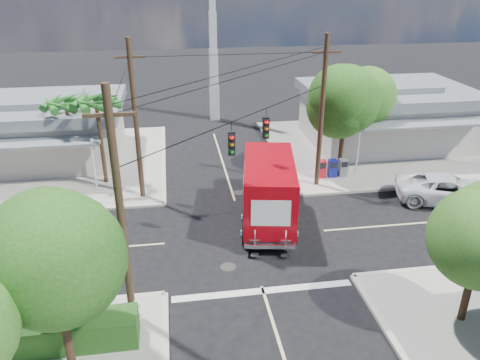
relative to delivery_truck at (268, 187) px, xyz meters
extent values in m
plane|color=black|center=(-1.47, -1.86, -1.76)|extent=(120.00, 120.00, 0.00)
cube|color=gray|center=(9.53, 9.14, -1.69)|extent=(14.00, 14.00, 0.14)
cube|color=#B9B4A4|center=(2.53, 9.14, -1.69)|extent=(0.25, 14.00, 0.14)
cube|color=#B9B4A4|center=(9.53, 2.14, -1.69)|extent=(14.00, 0.25, 0.14)
cube|color=gray|center=(-12.47, 9.14, -1.69)|extent=(14.00, 14.00, 0.14)
cube|color=#B9B4A4|center=(-5.47, 9.14, -1.69)|extent=(0.25, 14.00, 0.14)
cube|color=#B9B4A4|center=(-12.47, 2.14, -1.69)|extent=(14.00, 0.25, 0.14)
cube|color=beige|center=(-1.47, 8.14, -1.75)|extent=(0.12, 12.00, 0.01)
cube|color=beige|center=(8.53, -1.86, -1.75)|extent=(12.00, 0.12, 0.01)
cube|color=beige|center=(-11.47, -1.86, -1.75)|extent=(12.00, 0.12, 0.01)
cube|color=silver|center=(-1.47, -6.16, -1.75)|extent=(7.50, 0.40, 0.01)
cube|color=beige|center=(11.03, 10.14, 0.08)|extent=(11.00, 8.00, 3.40)
cube|color=gray|center=(11.03, 10.14, 2.13)|extent=(11.80, 8.80, 0.70)
cube|color=gray|center=(11.03, 10.14, 2.63)|extent=(6.05, 4.40, 0.50)
cube|color=gray|center=(11.03, 5.24, 1.28)|extent=(9.90, 1.80, 0.15)
cylinder|color=silver|center=(6.63, 4.44, -0.17)|extent=(0.12, 0.12, 2.90)
cube|color=beige|center=(-13.47, 10.64, -0.02)|extent=(10.00, 8.00, 3.20)
cube|color=gray|center=(-13.47, 10.64, 1.93)|extent=(10.80, 8.80, 0.70)
cube|color=gray|center=(-13.47, 10.64, 2.43)|extent=(5.50, 4.40, 0.50)
cube|color=gray|center=(-13.47, 5.74, 1.08)|extent=(9.00, 1.80, 0.15)
cylinder|color=silver|center=(-9.47, 4.94, -0.27)|extent=(0.12, 0.12, 2.70)
cube|color=silver|center=(-0.97, 18.14, -0.26)|extent=(0.80, 0.80, 3.00)
cube|color=silver|center=(-0.97, 18.14, 2.74)|extent=(0.70, 0.70, 3.00)
cube|color=silver|center=(-0.97, 18.14, 5.74)|extent=(0.60, 0.60, 3.00)
cylinder|color=#422D1C|center=(-8.47, -9.36, 0.24)|extent=(0.28, 0.28, 3.71)
sphere|color=#1E4D15|center=(-8.47, -9.36, 2.56)|extent=(3.71, 3.71, 3.71)
sphere|color=#1E4D15|center=(-8.87, -9.16, 2.79)|extent=(3.02, 3.02, 3.02)
sphere|color=#1E4D15|center=(-8.12, -9.66, 2.44)|extent=(3.25, 3.25, 3.25)
cylinder|color=#422D1C|center=(5.73, 4.94, 0.43)|extent=(0.28, 0.28, 4.10)
sphere|color=#1E4D15|center=(5.73, 4.94, 2.99)|extent=(4.10, 4.10, 4.10)
sphere|color=#1E4D15|center=(5.33, 5.14, 3.25)|extent=(3.33, 3.33, 3.33)
sphere|color=#1E4D15|center=(6.08, 4.64, 2.86)|extent=(3.58, 3.58, 3.58)
cylinder|color=#422D1C|center=(8.33, 7.14, 0.18)|extent=(0.28, 0.28, 3.58)
sphere|color=#2F651F|center=(8.33, 7.14, 2.42)|extent=(3.58, 3.58, 3.58)
sphere|color=#2F651F|center=(7.93, 7.34, 2.64)|extent=(2.91, 2.91, 2.91)
sphere|color=#2F651F|center=(8.68, 6.84, 2.30)|extent=(3.14, 3.14, 3.14)
cylinder|color=#422D1C|center=(5.53, -9.06, 0.11)|extent=(0.28, 0.28, 3.46)
sphere|color=#2F651F|center=(5.13, -8.86, 2.49)|extent=(2.81, 2.81, 2.81)
cylinder|color=#422D1C|center=(-8.97, 5.64, 0.88)|extent=(0.24, 0.24, 5.00)
cone|color=#277023|center=(-8.07, 5.64, 3.48)|extent=(0.50, 2.06, 0.98)
cone|color=#277023|center=(-8.40, 6.35, 3.48)|extent=(1.92, 1.68, 0.98)
cone|color=#277023|center=(-9.17, 6.52, 3.48)|extent=(2.12, 0.95, 0.98)
cone|color=#277023|center=(-9.78, 6.03, 3.48)|extent=(1.34, 2.07, 0.98)
cone|color=#277023|center=(-9.78, 5.25, 3.48)|extent=(1.34, 2.07, 0.98)
cone|color=#277023|center=(-9.17, 4.76, 3.48)|extent=(2.12, 0.95, 0.98)
cone|color=#277023|center=(-8.40, 4.94, 3.48)|extent=(1.92, 1.68, 0.98)
cylinder|color=#422D1C|center=(-10.97, 7.14, 0.68)|extent=(0.24, 0.24, 4.60)
cone|color=#277023|center=(-10.07, 7.14, 3.08)|extent=(0.50, 2.06, 0.98)
cone|color=#277023|center=(-10.40, 7.85, 3.08)|extent=(1.92, 1.68, 0.98)
cone|color=#277023|center=(-11.17, 8.02, 3.08)|extent=(2.12, 0.95, 0.98)
cone|color=#277023|center=(-11.78, 7.53, 3.08)|extent=(1.34, 2.07, 0.98)
cone|color=#277023|center=(-11.78, 6.75, 3.08)|extent=(1.34, 2.07, 0.98)
cone|color=#277023|center=(-11.17, 6.26, 3.08)|extent=(2.12, 0.95, 0.98)
cone|color=#277023|center=(-10.40, 6.44, 3.08)|extent=(1.92, 1.68, 0.98)
cylinder|color=#473321|center=(-6.67, -7.06, 2.74)|extent=(0.28, 0.28, 9.00)
cube|color=#473321|center=(-6.67, -7.06, 6.24)|extent=(1.60, 0.12, 0.12)
cylinder|color=#473321|center=(3.73, 3.34, 2.74)|extent=(0.28, 0.28, 9.00)
cube|color=#473321|center=(3.73, 3.34, 6.24)|extent=(1.60, 0.12, 0.12)
cylinder|color=#473321|center=(-6.67, 3.34, 2.74)|extent=(0.28, 0.28, 9.00)
cube|color=#473321|center=(-6.67, 3.34, 6.24)|extent=(1.60, 0.12, 0.12)
cylinder|color=black|center=(-1.47, -1.86, 4.44)|extent=(10.43, 10.43, 0.04)
cube|color=black|center=(-2.27, -2.66, 3.49)|extent=(0.30, 0.24, 1.05)
sphere|color=red|center=(-2.27, -2.80, 3.82)|extent=(0.20, 0.20, 0.20)
cube|color=black|center=(-0.37, -0.76, 3.49)|extent=(0.30, 0.24, 1.05)
sphere|color=red|center=(-0.37, -0.90, 3.82)|extent=(0.20, 0.20, 0.20)
cube|color=silver|center=(-9.27, -7.46, -1.27)|extent=(5.94, 0.05, 0.08)
cube|color=silver|center=(-9.27, -7.46, -0.87)|extent=(5.94, 0.05, 0.08)
cube|color=silver|center=(-6.47, -7.46, -1.12)|extent=(0.09, 0.06, 1.00)
cube|color=#1D4316|center=(-9.47, -8.26, -1.07)|extent=(6.20, 1.20, 1.10)
cube|color=red|center=(4.33, 4.34, -1.07)|extent=(0.50, 0.50, 1.10)
cube|color=navy|center=(5.03, 4.34, -1.07)|extent=(0.50, 0.50, 1.10)
cube|color=slate|center=(5.73, 4.34, -1.07)|extent=(0.50, 0.50, 1.10)
cube|color=black|center=(0.03, 0.15, -1.21)|extent=(3.59, 7.98, 0.25)
cube|color=#A9050F|center=(0.56, 3.12, -0.42)|extent=(2.63, 2.07, 2.17)
cube|color=black|center=(0.68, 3.80, -0.03)|extent=(2.09, 0.61, 0.94)
cube|color=silver|center=(0.72, 3.99, -1.11)|extent=(2.26, 0.52, 0.35)
cube|color=#A9050F|center=(-0.13, -0.72, 0.27)|extent=(3.44, 6.07, 2.86)
cube|color=white|center=(1.11, -0.94, 0.42)|extent=(0.65, 3.50, 1.28)
cube|color=white|center=(-1.36, -0.50, 0.42)|extent=(0.65, 3.50, 1.28)
cube|color=white|center=(-0.64, -3.56, 0.42)|extent=(1.75, 0.33, 1.28)
cube|color=silver|center=(-0.66, -3.69, -1.21)|extent=(2.38, 0.66, 0.18)
cube|color=silver|center=(-1.36, -3.69, -0.82)|extent=(0.45, 0.14, 0.99)
cube|color=silver|center=(0.00, -3.93, -0.82)|extent=(0.45, 0.14, 0.99)
cylinder|color=black|center=(-0.59, 3.17, -1.21)|extent=(0.50, 1.13, 1.09)
cylinder|color=black|center=(1.65, 2.77, -1.21)|extent=(0.50, 1.13, 1.09)
cylinder|color=black|center=(-1.60, -2.47, -1.21)|extent=(0.50, 1.13, 1.09)
cylinder|color=black|center=(0.64, -2.87, -1.21)|extent=(0.50, 1.13, 1.09)
imported|color=silver|center=(10.39, 0.22, -0.97)|extent=(6.15, 4.17, 1.56)
imported|color=beige|center=(-8.69, -8.52, -0.68)|extent=(0.82, 0.77, 1.87)
camera|label=1|loc=(-4.76, -21.48, 10.38)|focal=35.00mm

